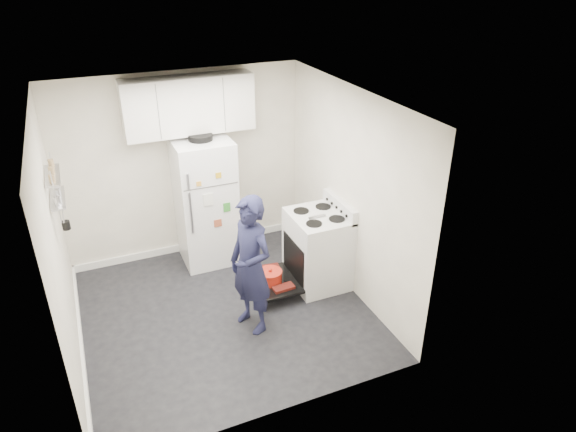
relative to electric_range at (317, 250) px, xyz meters
name	(u,v)px	position (x,y,z in m)	size (l,w,h in m)	color
room	(215,221)	(-1.29, -0.12, 0.74)	(3.21, 3.21, 2.51)	black
electric_range	(317,250)	(0.00, 0.00, 0.00)	(0.66, 0.76, 1.10)	silver
open_oven_door	(272,279)	(-0.60, 0.00, -0.28)	(0.55, 0.70, 0.23)	black
refrigerator	(206,201)	(-1.09, 1.10, 0.39)	(0.72, 0.74, 1.77)	silver
upper_cabinets	(189,105)	(-1.16, 1.28, 1.63)	(1.60, 0.33, 0.70)	silver
wall_shelf_rack	(55,187)	(-2.78, 0.34, 1.21)	(0.14, 0.60, 0.61)	#B2B2B7
person	(251,266)	(-1.04, -0.50, 0.33)	(0.58, 0.38, 1.59)	#191A38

